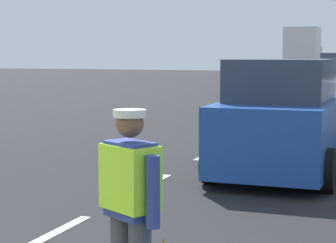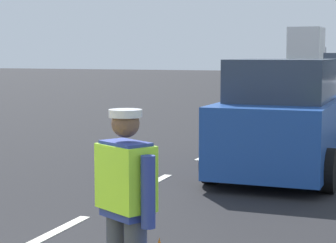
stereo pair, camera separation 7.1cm
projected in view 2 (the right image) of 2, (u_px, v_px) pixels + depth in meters
ground_plane at (303, 107)px, 24.51m from camera, size 96.00×96.00×0.00m
lane_center_line at (318, 100)px, 28.41m from camera, size 0.14×46.40×0.01m
road_worker at (129, 204)px, 4.96m from camera, size 0.74×0.47×1.67m
delivery_truck at (307, 61)px, 37.11m from camera, size 2.16×4.60×3.54m
car_outgoing_ahead at (283, 122)px, 10.91m from camera, size 2.05×3.80×2.00m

